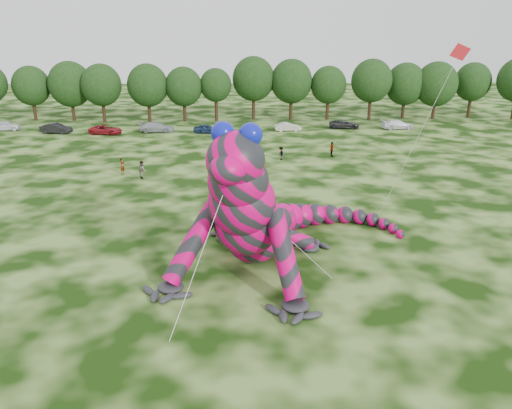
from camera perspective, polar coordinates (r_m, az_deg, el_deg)
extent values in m
plane|color=#16330A|center=(31.41, -10.08, -8.66)|extent=(240.00, 240.00, 0.00)
cube|color=red|center=(36.37, 22.31, 15.82)|extent=(1.57, 0.95, 1.17)
cylinder|color=silver|center=(38.37, 17.58, 6.44)|extent=(0.02, 0.02, 14.20)
cylinder|color=#382314|center=(41.46, 13.60, -1.65)|extent=(0.08, 0.08, 0.24)
imported|color=white|center=(86.09, -26.72, 8.04)|extent=(4.46, 2.32, 1.45)
imported|color=black|center=(80.55, -21.89, 8.08)|extent=(4.81, 2.51, 1.51)
imported|color=maroon|center=(77.51, -16.80, 8.18)|extent=(5.11, 3.01, 1.33)
imported|color=#9DA0A6|center=(77.35, -11.27, 8.67)|extent=(5.21, 2.23, 1.50)
imported|color=navy|center=(75.37, -5.66, 8.60)|extent=(4.10, 2.24, 1.32)
imported|color=beige|center=(76.86, 3.65, 8.86)|extent=(4.06, 1.70, 1.30)
imported|color=#28282A|center=(80.05, 10.05, 9.03)|extent=(4.90, 2.66, 1.30)
imported|color=white|center=(81.27, 15.86, 8.80)|extent=(5.20, 2.53, 1.46)
imported|color=gray|center=(61.45, 8.67, 6.26)|extent=(0.48, 1.08, 1.82)
imported|color=gray|center=(52.88, -12.87, 3.89)|extent=(0.99, 1.10, 1.87)
imported|color=gray|center=(59.24, 2.87, 5.84)|extent=(0.81, 1.12, 1.56)
imported|color=gray|center=(54.91, -15.02, 4.23)|extent=(0.63, 0.76, 1.78)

